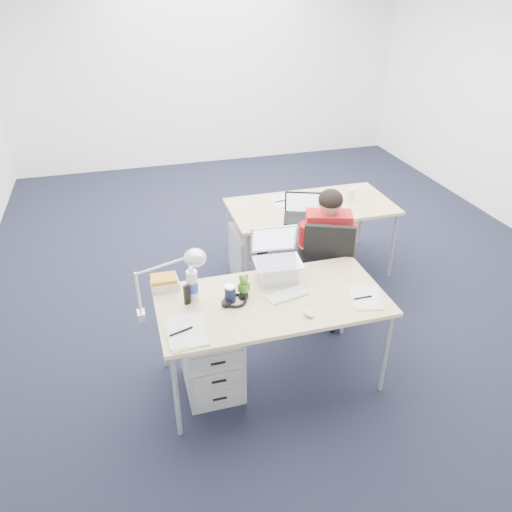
{
  "coord_description": "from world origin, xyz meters",
  "views": [
    {
      "loc": [
        -1.47,
        -4.26,
        2.74
      ],
      "look_at": [
        -0.57,
        -1.12,
        0.85
      ],
      "focal_mm": 35.0,
      "sensor_mm": 36.0,
      "label": 1
    }
  ],
  "objects_px": {
    "drawer_pedestal_near": "(211,357)",
    "can_koozie": "(230,294)",
    "desk_far": "(311,209)",
    "drawer_pedestal_far": "(254,256)",
    "silver_laptop": "(278,257)",
    "dark_laptop": "(304,208)",
    "book_stack": "(165,282)",
    "bear_figurine": "(244,285)",
    "cordless_phone": "(187,295)",
    "water_bottle": "(192,283)",
    "far_cup": "(351,194)",
    "desk_near": "(272,304)",
    "wireless_keyboard": "(287,295)",
    "headphones": "(235,300)",
    "desk_lamp": "(161,285)",
    "seated_person": "(325,248)",
    "office_chair": "(325,289)",
    "sunglasses": "(284,278)",
    "computer_mouse": "(309,313)"
  },
  "relations": [
    {
      "from": "drawer_pedestal_near",
      "to": "can_koozie",
      "type": "distance_m",
      "value": 0.54
    },
    {
      "from": "desk_far",
      "to": "drawer_pedestal_far",
      "type": "distance_m",
      "value": 0.72
    },
    {
      "from": "silver_laptop",
      "to": "dark_laptop",
      "type": "xyz_separation_m",
      "value": [
        0.53,
        0.88,
        -0.06
      ]
    },
    {
      "from": "book_stack",
      "to": "dark_laptop",
      "type": "height_order",
      "value": "dark_laptop"
    },
    {
      "from": "bear_figurine",
      "to": "cordless_phone",
      "type": "relative_size",
      "value": 1.15
    },
    {
      "from": "can_koozie",
      "to": "cordless_phone",
      "type": "distance_m",
      "value": 0.3
    },
    {
      "from": "water_bottle",
      "to": "far_cup",
      "type": "height_order",
      "value": "water_bottle"
    },
    {
      "from": "dark_laptop",
      "to": "desk_near",
      "type": "bearing_deg",
      "value": -99.47
    },
    {
      "from": "wireless_keyboard",
      "to": "dark_laptop",
      "type": "relative_size",
      "value": 0.85
    },
    {
      "from": "headphones",
      "to": "desk_lamp",
      "type": "height_order",
      "value": "desk_lamp"
    },
    {
      "from": "wireless_keyboard",
      "to": "far_cup",
      "type": "bearing_deg",
      "value": 37.54
    },
    {
      "from": "seated_person",
      "to": "desk_near",
      "type": "bearing_deg",
      "value": -114.24
    },
    {
      "from": "office_chair",
      "to": "book_stack",
      "type": "height_order",
      "value": "office_chair"
    },
    {
      "from": "bear_figurine",
      "to": "sunglasses",
      "type": "relative_size",
      "value": 1.62
    },
    {
      "from": "cordless_phone",
      "to": "computer_mouse",
      "type": "bearing_deg",
      "value": -44.94
    },
    {
      "from": "seated_person",
      "to": "can_koozie",
      "type": "height_order",
      "value": "seated_person"
    },
    {
      "from": "drawer_pedestal_near",
      "to": "bear_figurine",
      "type": "height_order",
      "value": "bear_figurine"
    },
    {
      "from": "drawer_pedestal_far",
      "to": "book_stack",
      "type": "relative_size",
      "value": 2.77
    },
    {
      "from": "desk_near",
      "to": "seated_person",
      "type": "relative_size",
      "value": 1.34
    },
    {
      "from": "silver_laptop",
      "to": "book_stack",
      "type": "relative_size",
      "value": 1.86
    },
    {
      "from": "office_chair",
      "to": "sunglasses",
      "type": "bearing_deg",
      "value": -118.34
    },
    {
      "from": "computer_mouse",
      "to": "can_koozie",
      "type": "xyz_separation_m",
      "value": [
        -0.46,
        0.3,
        0.05
      ]
    },
    {
      "from": "drawer_pedestal_far",
      "to": "far_cup",
      "type": "relative_size",
      "value": 4.98
    },
    {
      "from": "water_bottle",
      "to": "drawer_pedestal_far",
      "type": "bearing_deg",
      "value": 57.13
    },
    {
      "from": "can_koozie",
      "to": "cordless_phone",
      "type": "bearing_deg",
      "value": 169.64
    },
    {
      "from": "drawer_pedestal_far",
      "to": "computer_mouse",
      "type": "bearing_deg",
      "value": -92.93
    },
    {
      "from": "desk_near",
      "to": "desk_far",
      "type": "height_order",
      "value": "same"
    },
    {
      "from": "office_chair",
      "to": "computer_mouse",
      "type": "relative_size",
      "value": 11.08
    },
    {
      "from": "book_stack",
      "to": "bear_figurine",
      "type": "bearing_deg",
      "value": -25.46
    },
    {
      "from": "dark_laptop",
      "to": "far_cup",
      "type": "xyz_separation_m",
      "value": [
        0.63,
        0.32,
        -0.07
      ]
    },
    {
      "from": "computer_mouse",
      "to": "desk_near",
      "type": "bearing_deg",
      "value": 108.63
    },
    {
      "from": "silver_laptop",
      "to": "cordless_phone",
      "type": "height_order",
      "value": "silver_laptop"
    },
    {
      "from": "book_stack",
      "to": "headphones",
      "type": "bearing_deg",
      "value": -35.09
    },
    {
      "from": "drawer_pedestal_near",
      "to": "wireless_keyboard",
      "type": "relative_size",
      "value": 1.86
    },
    {
      "from": "desk_far",
      "to": "wireless_keyboard",
      "type": "height_order",
      "value": "wireless_keyboard"
    },
    {
      "from": "office_chair",
      "to": "drawer_pedestal_near",
      "type": "xyz_separation_m",
      "value": [
        -1.14,
        -0.61,
        -0.0
      ]
    },
    {
      "from": "seated_person",
      "to": "drawer_pedestal_near",
      "type": "bearing_deg",
      "value": -128.45
    },
    {
      "from": "desk_near",
      "to": "office_chair",
      "type": "relative_size",
      "value": 1.62
    },
    {
      "from": "book_stack",
      "to": "desk_lamp",
      "type": "relative_size",
      "value": 0.41
    },
    {
      "from": "desk_far",
      "to": "desk_lamp",
      "type": "relative_size",
      "value": 3.29
    },
    {
      "from": "desk_far",
      "to": "drawer_pedestal_near",
      "type": "bearing_deg",
      "value": -133.07
    },
    {
      "from": "computer_mouse",
      "to": "sunglasses",
      "type": "bearing_deg",
      "value": 75.2
    },
    {
      "from": "desk_far",
      "to": "drawer_pedestal_far",
      "type": "relative_size",
      "value": 2.91
    },
    {
      "from": "silver_laptop",
      "to": "wireless_keyboard",
      "type": "distance_m",
      "value": 0.29
    },
    {
      "from": "book_stack",
      "to": "dark_laptop",
      "type": "relative_size",
      "value": 0.57
    },
    {
      "from": "desk_lamp",
      "to": "drawer_pedestal_far",
      "type": "bearing_deg",
      "value": 76.24
    },
    {
      "from": "cordless_phone",
      "to": "dark_laptop",
      "type": "xyz_separation_m",
      "value": [
        1.23,
        1.02,
        0.05
      ]
    },
    {
      "from": "computer_mouse",
      "to": "dark_laptop",
      "type": "bearing_deg",
      "value": 54.1
    },
    {
      "from": "book_stack",
      "to": "sunglasses",
      "type": "relative_size",
      "value": 1.87
    },
    {
      "from": "computer_mouse",
      "to": "water_bottle",
      "type": "distance_m",
      "value": 0.82
    }
  ]
}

